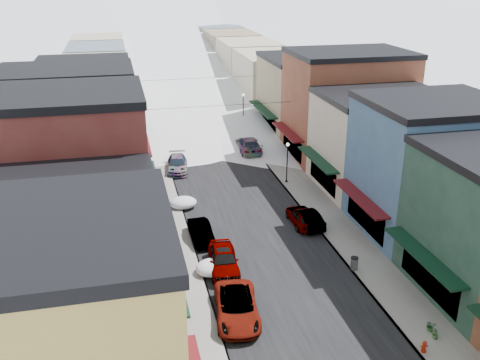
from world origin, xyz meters
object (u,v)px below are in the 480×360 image
streetlamp_near (287,157)px  car_dark_hatch (201,232)px  fire_hydrant (424,347)px  car_silver_sedan (223,259)px  car_green_sedan (306,217)px  car_white_suv (237,307)px  trash_can (354,263)px

streetlamp_near → car_dark_hatch: bearing=-135.6°
fire_hydrant → car_silver_sedan: bearing=128.9°
car_dark_hatch → car_green_sedan: (8.60, 0.60, 0.03)m
car_white_suv → car_silver_sedan: bearing=94.2°
car_white_suv → fire_hydrant: 10.60m
car_white_suv → fire_hydrant: (9.11, -5.41, -0.28)m
car_white_suv → car_dark_hatch: size_ratio=1.31×
car_white_suv → car_silver_sedan: (0.30, 5.53, 0.07)m
car_dark_hatch → fire_hydrant: size_ratio=5.95×
fire_hydrant → streetlamp_near: (0.29, 25.28, 2.16)m
car_white_suv → car_silver_sedan: size_ratio=1.12×
car_dark_hatch → trash_can: 11.68m
streetlamp_near → car_green_sedan: bearing=-98.1°
car_green_sedan → streetlamp_near: streetlamp_near is taller
car_dark_hatch → car_white_suv: bearing=-90.1°
car_white_suv → car_dark_hatch: car_white_suv is taller
car_silver_sedan → car_dark_hatch: (-0.80, 4.64, -0.14)m
car_silver_sedan → streetlamp_near: (9.10, 14.34, 1.81)m
car_dark_hatch → car_green_sedan: size_ratio=0.96×
car_dark_hatch → car_silver_sedan: bearing=-83.1°
car_dark_hatch → trash_can: (9.50, -6.80, -0.07)m
car_dark_hatch → trash_can: bearing=-38.5°
trash_can → streetlamp_near: (0.40, 16.51, 2.02)m
car_green_sedan → fire_hydrant: 16.20m
car_white_suv → trash_can: (9.00, 3.36, -0.14)m
car_silver_sedan → streetlamp_near: bearing=62.7°
car_silver_sedan → car_dark_hatch: size_ratio=1.17×
fire_hydrant → car_green_sedan: bearing=93.6°
car_green_sedan → car_silver_sedan: bearing=26.3°
car_dark_hatch → fire_hydrant: 18.30m
car_green_sedan → fire_hydrant: (1.01, -16.17, -0.24)m
car_white_suv → streetlamp_near: size_ratio=1.37×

